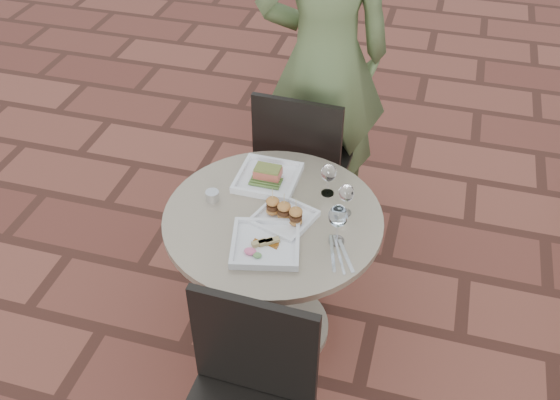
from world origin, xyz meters
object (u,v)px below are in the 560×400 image
(chair_near, at_px, (245,399))
(diner, at_px, (324,59))
(plate_tuna, at_px, (265,243))
(chair_far, at_px, (302,155))
(plate_sliders, at_px, (284,214))
(cafe_table, at_px, (273,258))
(plate_salmon, at_px, (268,177))

(chair_near, bearing_deg, diner, 95.88)
(plate_tuna, bearing_deg, chair_far, 94.52)
(chair_far, height_order, chair_near, same)
(plate_tuna, bearing_deg, plate_sliders, 80.18)
(cafe_table, distance_m, diner, 1.08)
(plate_salmon, bearing_deg, chair_far, 85.02)
(chair_near, xyz_separation_m, plate_sliders, (-0.06, 0.71, 0.21))
(chair_far, relative_size, plate_salmon, 3.56)
(cafe_table, bearing_deg, plate_sliders, -15.81)
(cafe_table, xyz_separation_m, plate_salmon, (-0.09, 0.21, 0.27))
(cafe_table, relative_size, plate_sliders, 3.31)
(cafe_table, bearing_deg, diner, 90.89)
(cafe_table, bearing_deg, plate_salmon, 111.91)
(chair_far, relative_size, diner, 0.50)
(plate_tuna, bearing_deg, cafe_table, 97.10)
(diner, distance_m, plate_salmon, 0.79)
(plate_salmon, distance_m, plate_tuna, 0.41)
(chair_far, bearing_deg, diner, -93.45)
(chair_far, relative_size, plate_tuna, 2.98)
(chair_far, height_order, plate_sliders, chair_far)
(chair_near, distance_m, plate_sliders, 0.74)
(chair_far, xyz_separation_m, plate_salmon, (-0.04, -0.46, 0.20))
(plate_tuna, bearing_deg, chair_near, -80.54)
(cafe_table, relative_size, plate_salmon, 3.45)
(cafe_table, relative_size, plate_tuna, 2.88)
(plate_salmon, relative_size, plate_sliders, 0.96)
(chair_near, bearing_deg, chair_far, 98.03)
(chair_near, xyz_separation_m, diner, (-0.13, 1.70, 0.39))
(diner, height_order, plate_tuna, diner)
(chair_far, distance_m, plate_sliders, 0.73)
(chair_far, relative_size, plate_sliders, 3.42)
(chair_far, xyz_separation_m, plate_sliders, (0.10, -0.69, 0.21))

